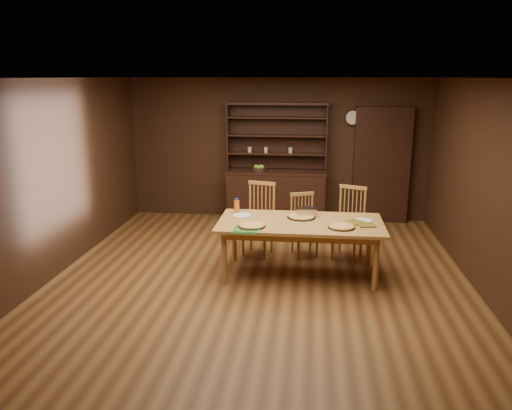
# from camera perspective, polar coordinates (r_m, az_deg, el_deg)

# --- Properties ---
(floor) EXTENTS (6.00, 6.00, 0.00)m
(floor) POSITION_cam_1_polar(r_m,az_deg,el_deg) (6.79, 0.53, -8.18)
(floor) COLOR brown
(floor) RESTS_ON ground
(room_shell) EXTENTS (6.00, 6.00, 6.00)m
(room_shell) POSITION_cam_1_polar(r_m,az_deg,el_deg) (6.35, 0.56, 5.07)
(room_shell) COLOR silver
(room_shell) RESTS_ON floor
(china_hutch) EXTENTS (1.84, 0.52, 2.17)m
(china_hutch) POSITION_cam_1_polar(r_m,az_deg,el_deg) (9.24, 2.31, 1.83)
(china_hutch) COLOR black
(china_hutch) RESTS_ON floor
(doorway) EXTENTS (1.00, 0.18, 2.10)m
(doorway) POSITION_cam_1_polar(r_m,az_deg,el_deg) (9.35, 14.14, 4.41)
(doorway) COLOR black
(doorway) RESTS_ON floor
(wall_clock) EXTENTS (0.30, 0.05, 0.30)m
(wall_clock) POSITION_cam_1_polar(r_m,az_deg,el_deg) (9.24, 10.99, 9.78)
(wall_clock) COLOR black
(wall_clock) RESTS_ON room_shell
(dining_table) EXTENTS (2.18, 1.09, 0.75)m
(dining_table) POSITION_cam_1_polar(r_m,az_deg,el_deg) (6.66, 5.08, -2.46)
(dining_table) COLOR #C28C43
(dining_table) RESTS_ON floor
(chair_left) EXTENTS (0.54, 0.53, 1.09)m
(chair_left) POSITION_cam_1_polar(r_m,az_deg,el_deg) (7.50, 0.41, -1.27)
(chair_left) COLOR #BC7E40
(chair_left) RESTS_ON floor
(chair_center) EXTENTS (0.49, 0.48, 0.94)m
(chair_center) POSITION_cam_1_polar(r_m,az_deg,el_deg) (7.51, 5.45, -2.01)
(chair_center) COLOR #BC7E40
(chair_center) RESTS_ON floor
(chair_right) EXTENTS (0.56, 0.55, 1.06)m
(chair_right) POSITION_cam_1_polar(r_m,az_deg,el_deg) (7.48, 10.66, -1.69)
(chair_right) COLOR #BC7E40
(chair_right) RESTS_ON floor
(pizza_left) EXTENTS (0.36, 0.36, 0.04)m
(pizza_left) POSITION_cam_1_polar(r_m,az_deg,el_deg) (6.39, -0.49, -2.36)
(pizza_left) COLOR black
(pizza_left) RESTS_ON dining_table
(pizza_right) EXTENTS (0.35, 0.35, 0.04)m
(pizza_right) POSITION_cam_1_polar(r_m,az_deg,el_deg) (6.44, 9.75, -2.44)
(pizza_right) COLOR black
(pizza_right) RESTS_ON dining_table
(pizza_center) EXTENTS (0.39, 0.39, 0.04)m
(pizza_center) POSITION_cam_1_polar(r_m,az_deg,el_deg) (6.82, 5.21, -1.32)
(pizza_center) COLOR black
(pizza_center) RESTS_ON dining_table
(cooling_rack) EXTENTS (0.33, 0.33, 0.01)m
(cooling_rack) POSITION_cam_1_polar(r_m,az_deg,el_deg) (6.26, -1.15, -2.82)
(cooling_rack) COLOR #0CA13F
(cooling_rack) RESTS_ON dining_table
(plate_left) EXTENTS (0.27, 0.27, 0.02)m
(plate_left) POSITION_cam_1_polar(r_m,az_deg,el_deg) (6.88, -1.65, -1.19)
(plate_left) COLOR white
(plate_left) RESTS_ON dining_table
(plate_right) EXTENTS (0.26, 0.26, 0.02)m
(plate_right) POSITION_cam_1_polar(r_m,az_deg,el_deg) (6.78, 12.12, -1.75)
(plate_right) COLOR white
(plate_right) RESTS_ON dining_table
(foil_dish) EXTENTS (0.29, 0.22, 0.11)m
(foil_dish) POSITION_cam_1_polar(r_m,az_deg,el_deg) (6.92, 5.77, -0.78)
(foil_dish) COLOR silver
(foil_dish) RESTS_ON dining_table
(juice_bottle) EXTENTS (0.08, 0.08, 0.21)m
(juice_bottle) POSITION_cam_1_polar(r_m,az_deg,el_deg) (7.02, -2.23, -0.15)
(juice_bottle) COLOR orange
(juice_bottle) RESTS_ON dining_table
(pot_holder_a) EXTENTS (0.24, 0.24, 0.02)m
(pot_holder_a) POSITION_cam_1_polar(r_m,az_deg,el_deg) (6.60, 12.50, -2.24)
(pot_holder_a) COLOR #A62013
(pot_holder_a) RESTS_ON dining_table
(pot_holder_b) EXTENTS (0.31, 0.31, 0.02)m
(pot_holder_b) POSITION_cam_1_polar(r_m,az_deg,el_deg) (6.69, 11.14, -1.93)
(pot_holder_b) COLOR #A62013
(pot_holder_b) RESTS_ON dining_table
(fruit_bowl) EXTENTS (0.27, 0.27, 0.12)m
(fruit_bowl) POSITION_cam_1_polar(r_m,az_deg,el_deg) (9.12, 0.34, 4.18)
(fruit_bowl) COLOR black
(fruit_bowl) RESTS_ON china_hutch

